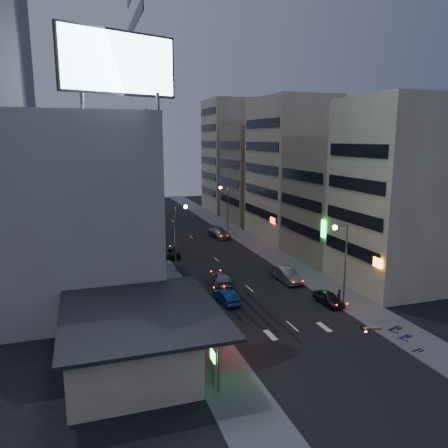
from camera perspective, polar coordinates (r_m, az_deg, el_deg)
name	(u,v)px	position (r m, az deg, el deg)	size (l,w,h in m)	color
ground	(316,347)	(35.62, 11.93, -15.44)	(180.00, 180.00, 0.00)	black
sidewalk_left	(151,256)	(60.08, -9.46, -4.20)	(4.00, 120.00, 0.12)	#4C4C4F
sidewalk_right	(260,247)	(64.31, 4.79, -3.07)	(4.00, 120.00, 0.12)	#4C4C4F
food_court	(129,337)	(32.55, -12.32, -14.24)	(11.00, 13.00, 3.88)	beige
white_building	(77,205)	(47.86, -18.64, 2.39)	(14.00, 24.00, 18.00)	#A5A4A0
shophouse_near	(395,194)	(49.56, 21.45, 3.65)	(10.00, 11.00, 20.00)	beige
shophouse_mid	(338,199)	(59.31, 14.65, 3.22)	(11.00, 12.00, 16.00)	gray
shophouse_far	(290,169)	(70.01, 8.65, 7.08)	(10.00, 14.00, 22.00)	beige
far_left_a	(87,176)	(72.61, -17.44, 6.05)	(11.00, 10.00, 20.00)	#A5A4A0
far_left_b	(84,184)	(85.77, -17.83, 5.05)	(12.00, 10.00, 15.00)	gray
far_right_a	(257,175)	(83.98, 4.30, 6.46)	(11.00, 12.00, 18.00)	gray
far_right_b	(235,156)	(97.03, 1.42, 8.89)	(12.00, 12.00, 24.00)	beige
billboard	(119,63)	(37.96, -13.52, 19.74)	(9.52, 3.75, 6.20)	#595B60
street_lamp_right_near	(342,254)	(41.49, 15.18, -3.82)	(1.60, 0.44, 8.02)	#595B60
street_lamp_left	(178,229)	(51.55, -5.97, -0.60)	(1.60, 0.44, 8.02)	#595B60
street_lamp_right_far	(226,203)	(71.74, 0.20, 2.77)	(1.60, 0.44, 8.02)	#595B60
parked_car_right_near	(329,298)	(43.86, 13.52, -9.40)	(1.50, 3.74, 1.27)	#28282D
parked_car_right_mid	(286,274)	(49.75, 8.14, -6.51)	(1.70, 4.89, 1.61)	gray
parked_car_left	(169,251)	(59.93, -7.15, -3.58)	(2.20, 4.76, 1.32)	#28292E
parked_car_right_far	(219,233)	(70.63, -0.67, -1.14)	(2.19, 5.38, 1.56)	gray
road_car_blue	(226,296)	(43.08, 0.28, -9.42)	(1.41, 4.04, 1.33)	navy
road_car_silver	(223,278)	(48.05, -0.17, -7.13)	(2.05, 5.05, 1.47)	#919298
person	(339,297)	(43.64, 14.76, -9.21)	(0.57, 0.37, 1.55)	black
scooter_black_a	(420,342)	(37.35, 24.27, -13.86)	(1.66, 0.55, 1.02)	black
scooter_silver_a	(407,329)	(39.22, 22.82, -12.53)	(1.65, 0.55, 1.01)	#B8BCC0
scooter_blue	(407,327)	(39.37, 22.84, -12.32)	(1.92, 0.64, 1.17)	navy
scooter_black_b	(397,319)	(40.60, 21.71, -11.46)	(2.02, 0.67, 1.23)	black
scooter_silver_b	(380,320)	(39.91, 19.65, -11.69)	(2.06, 0.69, 1.26)	gray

